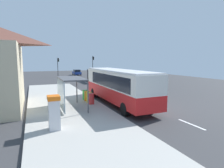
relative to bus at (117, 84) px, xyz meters
The scene contains 21 objects.
ground_plane 13.19m from the bus, 82.47° to the left, with size 56.00×92.00×0.04m, color #38383A.
sidewalk_platform 5.09m from the bus, 168.62° to the left, with size 6.20×30.00×0.18m, color #ADAAA3.
lane_stripe_seg_0 7.55m from the bus, 74.46° to the right, with size 0.16×2.20×0.01m, color silver.
lane_stripe_seg_1 3.38m from the bus, 46.35° to the right, with size 0.16×2.20×0.01m, color silver.
lane_stripe_seg_2 3.99m from the bus, 56.32° to the left, with size 0.16×2.20×0.01m, color silver.
lane_stripe_seg_3 8.39m from the bus, 76.13° to the left, with size 0.16×2.20×0.01m, color silver.
lane_stripe_seg_4 13.22m from the bus, 81.38° to the left, with size 0.16×2.20×0.01m, color silver.
lane_stripe_seg_5 18.14m from the bus, 83.76° to the left, with size 0.16×2.20×0.01m, color silver.
lane_stripe_seg_6 23.10m from the bus, 85.11° to the left, with size 0.16×2.20×0.01m, color silver.
lane_stripe_seg_7 28.07m from the bus, 85.98° to the left, with size 0.16×2.20×0.01m, color silver.
bus is the anchor object (origin of this frame).
white_van 18.56m from the bus, 77.83° to the left, with size 2.12×5.24×2.30m.
sedan_near 35.77m from the bus, 83.56° to the left, with size 1.97×4.46×1.52m.
ticket_machine 8.01m from the bus, 141.18° to the right, with size 0.66×0.76×1.94m.
recycling_bin_red 2.76m from the bus, behind, with size 0.52×0.52×0.95m, color red.
recycling_bin_yellow 2.90m from the bus, 159.89° to the left, with size 0.52×0.52×0.95m, color yellow.
recycling_bin_orange 3.19m from the bus, 147.08° to the left, with size 0.52×0.52×0.95m, color orange.
recycling_bin_green 3.60m from the bus, 137.11° to the left, with size 0.52×0.52×0.95m, color green.
traffic_light_near_side 31.61m from the bus, 76.80° to the left, with size 0.49×0.28×5.09m.
traffic_light_far_side 31.59m from the bus, 92.51° to the left, with size 0.49×0.28×4.66m.
bus_shelter 4.75m from the bus, behind, with size 1.80×4.00×2.50m.
Camera 1 is at (-8.95, -14.67, 4.08)m, focal length 30.13 mm.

